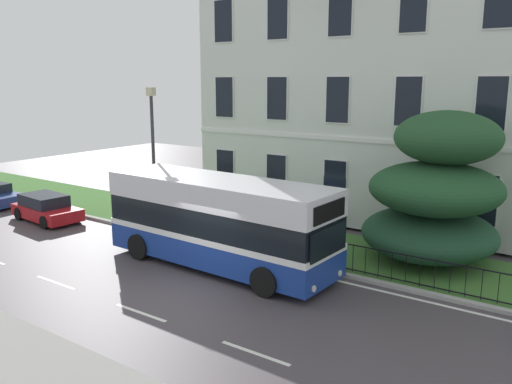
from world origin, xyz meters
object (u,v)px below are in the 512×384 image
georgian_townhouse (380,74)px  litter_bin (308,244)px  street_lamp_post (153,147)px  single_decker_bus (219,221)px  evergreen_tree (435,196)px  parked_hatchback_00 (46,208)px

georgian_townhouse → litter_bin: georgian_townhouse is taller
georgian_townhouse → street_lamp_post: size_ratio=2.58×
street_lamp_post → litter_bin: size_ratio=5.89×
single_decker_bus → street_lamp_post: size_ratio=1.45×
evergreen_tree → street_lamp_post: street_lamp_post is taller
single_decker_bus → street_lamp_post: (-5.55, 2.33, 1.98)m
parked_hatchback_00 → litter_bin: size_ratio=3.77×
georgian_townhouse → evergreen_tree: georgian_townhouse is taller
evergreen_tree → street_lamp_post: bearing=-169.7°
georgian_townhouse → evergreen_tree: size_ratio=2.91×
parked_hatchback_00 → litter_bin: parked_hatchback_00 is taller
parked_hatchback_00 → single_decker_bus: bearing=4.2°
evergreen_tree → street_lamp_post: (-11.65, -2.12, 1.09)m
parked_hatchback_00 → evergreen_tree: bearing=19.6°
georgian_townhouse → parked_hatchback_00: georgian_townhouse is taller
georgian_townhouse → evergreen_tree: (5.06, -6.90, -4.25)m
evergreen_tree → parked_hatchback_00: evergreen_tree is taller
single_decker_bus → parked_hatchback_00: size_ratio=2.27×
evergreen_tree → parked_hatchback_00: 17.36m
georgian_townhouse → single_decker_bus: bearing=-95.2°
parked_hatchback_00 → georgian_townhouse: bearing=49.0°
georgian_townhouse → litter_bin: bearing=-82.4°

